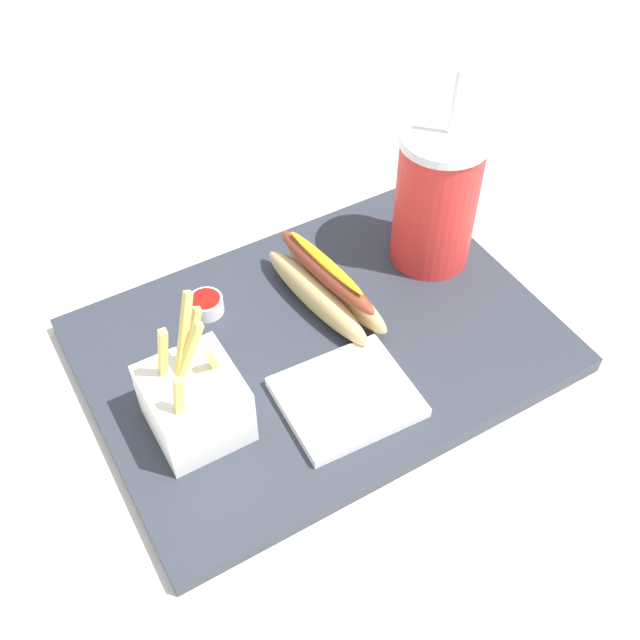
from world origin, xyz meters
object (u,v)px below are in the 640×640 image
Objects in this scene: soda_cup at (436,199)px; napkin_stack at (347,397)px; fries_basket at (194,402)px; hot_dog_1 at (325,286)px; ketchup_cup_1 at (206,304)px.

napkin_stack is (-0.19, -0.13, -0.08)m from soda_cup.
soda_cup is at bearing 14.16° from fries_basket.
hot_dog_1 is at bearing 22.43° from fries_basket.
soda_cup is 0.35m from fries_basket.
ketchup_cup_1 is at bearing 62.45° from fries_basket.
fries_basket is 0.15m from napkin_stack.
ketchup_cup_1 is at bearing 169.40° from soda_cup.
soda_cup is 1.58× the size of fries_basket.
napkin_stack is at bearing -69.25° from ketchup_cup_1.
soda_cup is at bearing 34.11° from napkin_stack.
fries_basket is 1.18× the size of napkin_stack.
hot_dog_1 is at bearing -177.41° from soda_cup.
fries_basket is 0.15m from ketchup_cup_1.
hot_dog_1 is 0.13m from ketchup_cup_1.
ketchup_cup_1 is at bearing 110.75° from napkin_stack.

